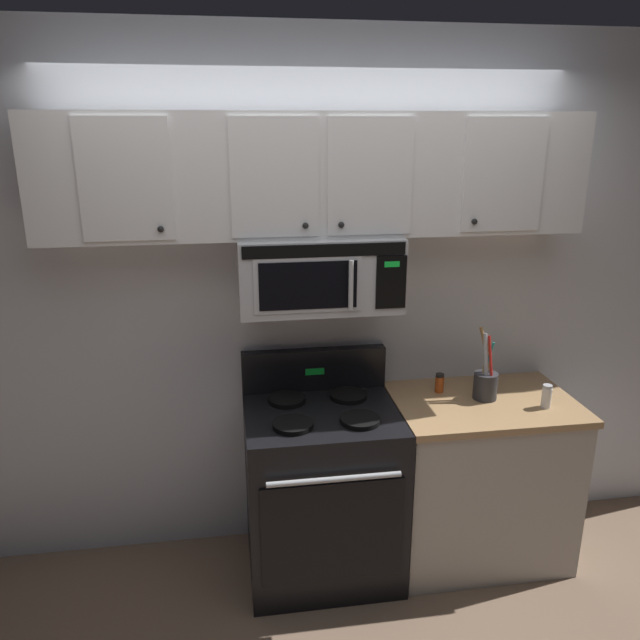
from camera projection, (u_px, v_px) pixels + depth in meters
name	position (u px, v px, depth m)	size (l,w,h in m)	color
ground_plane	(336.00, 624.00, 2.89)	(8.00, 8.00, 0.00)	#7A604C
back_wall	(311.00, 303.00, 3.23)	(5.20, 0.10, 2.70)	silver
stove_range	(322.00, 488.00, 3.15)	(0.76, 0.69, 1.12)	black
over_range_microwave	(318.00, 272.00, 2.93)	(0.76, 0.43, 0.35)	#B7BABF
upper_cabinets	(317.00, 175.00, 2.82)	(2.50, 0.36, 0.55)	silver
counter_segment	(477.00, 476.00, 3.28)	(0.93, 0.65, 0.90)	#BCB7AD
utensil_crock_charcoal	(486.00, 382.00, 3.14)	(0.12, 0.13, 0.37)	#2D2D33
salt_shaker	(547.00, 396.00, 3.05)	(0.05, 0.05, 0.12)	white
spice_jar	(440.00, 383.00, 3.23)	(0.05, 0.05, 0.10)	#C64C19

